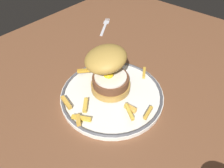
% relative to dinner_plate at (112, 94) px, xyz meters
% --- Properties ---
extents(ground_plane, '(1.40, 1.07, 0.04)m').
position_rel_dinner_plate_xyz_m(ground_plane, '(-0.05, -0.01, -0.03)').
color(ground_plane, brown).
extents(dinner_plate, '(0.27, 0.27, 0.02)m').
position_rel_dinner_plate_xyz_m(dinner_plate, '(0.00, 0.00, 0.00)').
color(dinner_plate, white).
rests_on(dinner_plate, ground_plane).
extents(burger, '(0.16, 0.16, 0.12)m').
position_rel_dinner_plate_xyz_m(burger, '(0.01, 0.02, 0.07)').
color(burger, '#B0823C').
rests_on(burger, dinner_plate).
extents(fries_pile, '(0.27, 0.26, 0.03)m').
position_rel_dinner_plate_xyz_m(fries_pile, '(-0.02, 0.01, 0.02)').
color(fries_pile, gold).
rests_on(fries_pile, dinner_plate).
extents(fork, '(0.13, 0.09, 0.00)m').
position_rel_dinner_plate_xyz_m(fork, '(0.28, 0.27, -0.01)').
color(fork, silver).
rests_on(fork, ground_plane).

